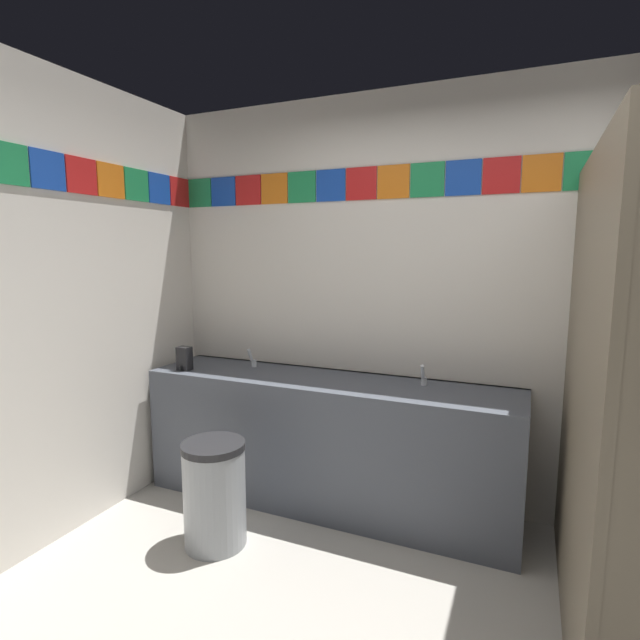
# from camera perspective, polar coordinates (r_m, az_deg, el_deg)

# --- Properties ---
(wall_back) EXTENTS (4.22, 0.09, 2.63)m
(wall_back) POSITION_cam_1_polar(r_m,az_deg,el_deg) (3.12, 17.92, 1.86)
(wall_back) COLOR silver
(wall_back) RESTS_ON ground_plane
(vanity_counter) EXTENTS (2.39, 0.56, 0.83)m
(vanity_counter) POSITION_cam_1_polar(r_m,az_deg,el_deg) (3.24, 0.73, -13.91)
(vanity_counter) COLOR #4C515B
(vanity_counter) RESTS_ON ground_plane
(faucet_left) EXTENTS (0.04, 0.10, 0.14)m
(faucet_left) POSITION_cam_1_polar(r_m,az_deg,el_deg) (3.44, -7.91, -4.66)
(faucet_left) COLOR silver
(faucet_left) RESTS_ON vanity_counter
(faucet_right) EXTENTS (0.04, 0.10, 0.14)m
(faucet_right) POSITION_cam_1_polar(r_m,az_deg,el_deg) (3.01, 12.03, -6.60)
(faucet_right) COLOR silver
(faucet_right) RESTS_ON vanity_counter
(soap_dispenser) EXTENTS (0.09, 0.09, 0.16)m
(soap_dispenser) POSITION_cam_1_polar(r_m,az_deg,el_deg) (3.46, -15.60, -4.36)
(soap_dispenser) COLOR black
(soap_dispenser) RESTS_ON vanity_counter
(stall_divider) EXTENTS (0.92, 1.54, 2.05)m
(stall_divider) POSITION_cam_1_polar(r_m,az_deg,el_deg) (2.14, 33.15, -9.83)
(stall_divider) COLOR #726651
(stall_divider) RESTS_ON ground_plane
(trash_bin) EXTENTS (0.35, 0.35, 0.59)m
(trash_bin) POSITION_cam_1_polar(r_m,az_deg,el_deg) (2.94, -12.25, -19.24)
(trash_bin) COLOR #999EA3
(trash_bin) RESTS_ON ground_plane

